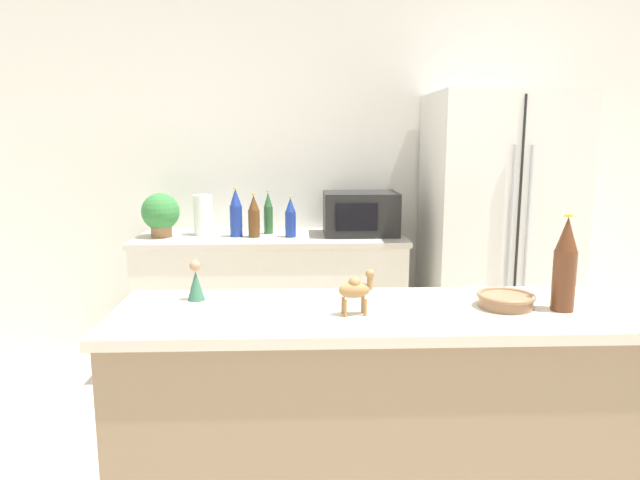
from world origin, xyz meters
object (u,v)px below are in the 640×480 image
object	(u,v)px
back_bottle_2	(268,213)
refrigerator	(496,237)
paper_towel_roll	(203,215)
wine_bottle	(565,265)
back_bottle_3	(236,213)
fruit_bowl	(506,300)
back_bottle_0	(254,217)
microwave	(360,213)
wise_man_figurine_blue	(196,283)
camel_figurine	(356,289)
back_bottle_1	(290,218)
potted_plant	(161,213)

from	to	relation	value
back_bottle_2	refrigerator	bearing A→B (deg)	-6.05
paper_towel_roll	wine_bottle	xyz separation A→B (m)	(1.49, -1.96, 0.09)
back_bottle_2	back_bottle_3	distance (m)	0.23
refrigerator	fruit_bowl	world-z (taller)	refrigerator
back_bottle_3	back_bottle_2	bearing A→B (deg)	28.52
paper_towel_roll	back_bottle_0	world-z (taller)	back_bottle_0
back_bottle_0	paper_towel_roll	bearing A→B (deg)	163.88
microwave	wise_man_figurine_blue	distance (m)	1.94
fruit_bowl	camel_figurine	size ratio (longest dim) A/B	1.31
back_bottle_0	back_bottle_1	world-z (taller)	back_bottle_0
paper_towel_roll	back_bottle_2	bearing A→B (deg)	5.36
refrigerator	wise_man_figurine_blue	size ratio (longest dim) A/B	12.86
refrigerator	fruit_bowl	bearing A→B (deg)	-108.29
back_bottle_0	back_bottle_1	size ratio (longest dim) A/B	1.06
back_bottle_1	back_bottle_3	world-z (taller)	back_bottle_3
refrigerator	back_bottle_2	distance (m)	1.50
microwave	camel_figurine	distance (m)	1.98
back_bottle_1	back_bottle_2	xyz separation A→B (m)	(-0.15, 0.14, 0.01)
microwave	back_bottle_0	world-z (taller)	microwave
back_bottle_0	camel_figurine	xyz separation A→B (m)	(0.47, -1.88, 0.02)
back_bottle_0	back_bottle_2	xyz separation A→B (m)	(0.08, 0.14, 0.00)
refrigerator	wine_bottle	xyz separation A→B (m)	(-0.42, -1.84, 0.22)
microwave	back_bottle_3	xyz separation A→B (m)	(-0.81, -0.05, 0.01)
potted_plant	back_bottle_2	bearing A→B (deg)	8.74
wise_man_figurine_blue	refrigerator	bearing A→B (deg)	45.57
refrigerator	back_bottle_1	xyz separation A→B (m)	(-1.34, 0.02, 0.13)
refrigerator	back_bottle_0	bearing A→B (deg)	179.29
paper_towel_roll	wine_bottle	bearing A→B (deg)	-52.81
paper_towel_roll	wise_man_figurine_blue	bearing A→B (deg)	-81.53
back_bottle_1	camel_figurine	distance (m)	1.89
potted_plant	back_bottle_0	xyz separation A→B (m)	(0.60, -0.03, -0.02)
microwave	back_bottle_3	world-z (taller)	back_bottle_3
back_bottle_3	camel_figurine	distance (m)	2.00
refrigerator	back_bottle_2	xyz separation A→B (m)	(-1.49, 0.16, 0.14)
refrigerator	potted_plant	bearing A→B (deg)	178.62
paper_towel_roll	microwave	xyz separation A→B (m)	(1.03, -0.02, 0.01)
refrigerator	back_bottle_0	size ratio (longest dim) A/B	6.56
back_bottle_2	back_bottle_0	bearing A→B (deg)	-121.61
potted_plant	refrigerator	bearing A→B (deg)	-1.38
back_bottle_0	fruit_bowl	xyz separation A→B (m)	(0.97, -1.82, -0.04)
microwave	back_bottle_2	world-z (taller)	back_bottle_2
wine_bottle	fruit_bowl	bearing A→B (deg)	166.93
camel_figurine	wise_man_figurine_blue	world-z (taller)	camel_figurine
back_bottle_0	fruit_bowl	bearing A→B (deg)	-61.86
potted_plant	microwave	bearing A→B (deg)	2.15
back_bottle_1	back_bottle_3	distance (m)	0.35
back_bottle_1	microwave	bearing A→B (deg)	10.54
back_bottle_3	wise_man_figurine_blue	size ratio (longest dim) A/B	2.24
refrigerator	paper_towel_roll	xyz separation A→B (m)	(-1.91, 0.12, 0.14)
microwave	back_bottle_2	bearing A→B (deg)	174.67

